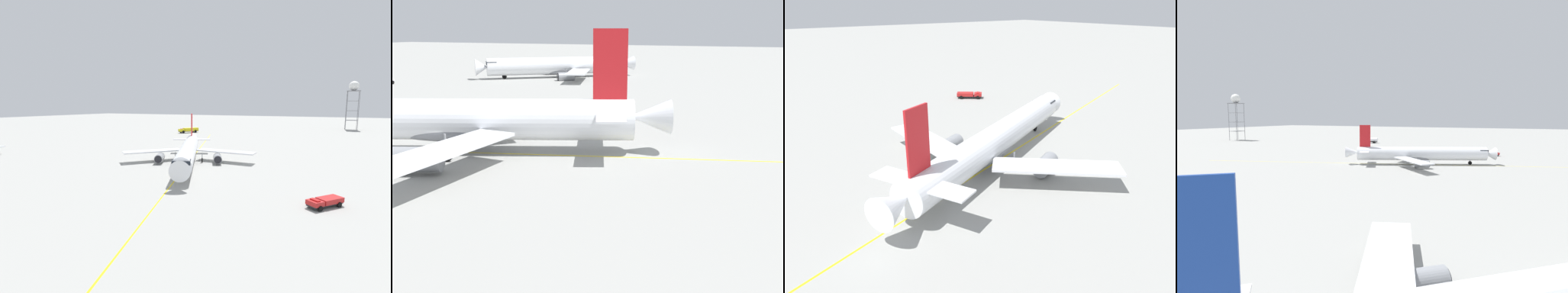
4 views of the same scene
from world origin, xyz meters
The scene contains 4 objects.
ground_plane centered at (0.00, 0.00, 0.00)m, with size 600.00×600.00×0.00m, color #9E9E99.
airliner_main centered at (-0.86, 0.03, 3.09)m, with size 31.15×41.98×11.71m.
ops_pickup_truck centered at (30.10, -18.35, 0.81)m, with size 5.02×5.47×1.41m.
taxiway_centreline centered at (-1.83, 2.78, 0.00)m, with size 39.66×123.16×0.01m.
Camera 3 is at (-35.76, 29.85, 20.42)m, focal length 33.78 mm.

